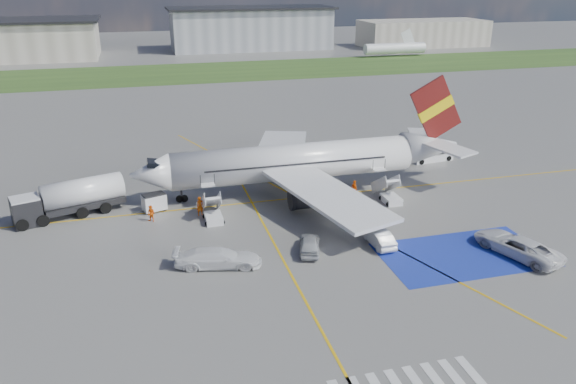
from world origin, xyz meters
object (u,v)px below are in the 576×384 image
(fuel_tanker, at_px, (70,201))
(gpu_cart, at_px, (154,203))
(car_silver_a, at_px, (310,244))
(van_white_a, at_px, (518,243))
(van_white_b, at_px, (218,255))
(car_silver_b, at_px, (379,237))
(airliner, at_px, (307,161))
(belt_loader, at_px, (432,157))

(fuel_tanker, height_order, gpu_cart, fuel_tanker)
(car_silver_a, xyz_separation_m, van_white_a, (16.80, -5.01, 0.37))
(van_white_b, bearing_deg, fuel_tanker, 54.44)
(car_silver_b, xyz_separation_m, van_white_b, (-14.18, -0.21, 0.32))
(airliner, bearing_deg, belt_loader, 17.37)
(airliner, height_order, car_silver_b, airliner)
(gpu_cart, distance_m, car_silver_b, 22.59)
(car_silver_a, relative_size, car_silver_b, 0.99)
(van_white_a, bearing_deg, gpu_cart, -49.59)
(car_silver_a, height_order, van_white_b, van_white_b)
(airliner, distance_m, van_white_b, 18.98)
(van_white_a, bearing_deg, belt_loader, -121.25)
(fuel_tanker, bearing_deg, gpu_cart, -24.97)
(van_white_a, bearing_deg, airliner, -74.80)
(fuel_tanker, xyz_separation_m, van_white_a, (37.16, -18.55, -0.39))
(belt_loader, distance_m, car_silver_a, 29.88)
(fuel_tanker, distance_m, car_silver_a, 24.47)
(gpu_cart, relative_size, car_silver_b, 0.59)
(fuel_tanker, xyz_separation_m, belt_loader, (42.68, 6.31, -1.06))
(belt_loader, height_order, van_white_a, van_white_a)
(car_silver_b, bearing_deg, van_white_a, 153.47)
(airliner, height_order, van_white_b, airliner)
(fuel_tanker, relative_size, belt_loader, 1.80)
(fuel_tanker, bearing_deg, van_white_a, -43.68)
(car_silver_b, bearing_deg, van_white_b, -1.64)
(fuel_tanker, xyz_separation_m, gpu_cart, (7.94, -1.09, -0.66))
(belt_loader, bearing_deg, fuel_tanker, -177.75)
(gpu_cart, relative_size, van_white_b, 0.48)
(fuel_tanker, height_order, van_white_a, fuel_tanker)
(car_silver_a, relative_size, van_white_a, 0.73)
(airliner, bearing_deg, car_silver_a, -105.61)
(gpu_cart, distance_m, van_white_b, 13.70)
(car_silver_b, xyz_separation_m, van_white_a, (10.57, -4.72, 0.39))
(car_silver_a, bearing_deg, belt_loader, -121.33)
(car_silver_a, distance_m, car_silver_b, 6.24)
(fuel_tanker, bearing_deg, airliner, -15.83)
(car_silver_a, bearing_deg, van_white_a, -179.58)
(belt_loader, distance_m, van_white_a, 25.48)
(airliner, distance_m, car_silver_a, 14.89)
(airliner, bearing_deg, car_silver_b, -80.97)
(car_silver_a, relative_size, van_white_b, 0.81)
(car_silver_b, relative_size, van_white_a, 0.74)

